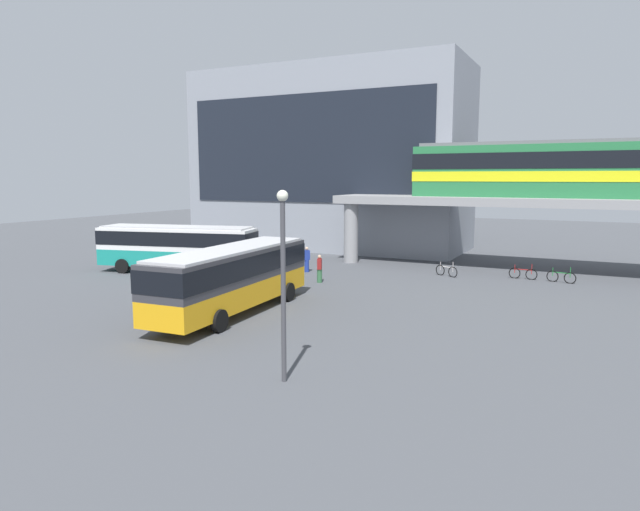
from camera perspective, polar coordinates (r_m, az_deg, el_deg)
ground_plane at (r=36.96m, az=0.08°, el=-2.25°), size 120.00×120.00×0.00m
station_building at (r=53.33m, az=1.02°, el=9.73°), size 25.22×10.18×16.39m
elevated_platform at (r=41.97m, az=21.89°, el=4.48°), size 29.70×5.94×5.17m
train at (r=41.84m, az=23.79°, el=8.10°), size 20.71×2.96×3.84m
bus_main at (r=27.26m, az=-8.90°, el=-1.78°), size 3.17×11.16×3.22m
bus_secondary at (r=39.94m, az=-14.36°, el=1.15°), size 11.33×4.90×3.22m
bicycle_silver at (r=38.34m, az=12.75°, el=-1.53°), size 1.65×0.81×1.04m
bicycle_green at (r=38.25m, az=23.34°, el=-2.02°), size 1.76×0.43×1.04m
bicycle_red at (r=38.68m, az=19.96°, el=-1.74°), size 1.79×0.19×1.04m
pedestrian_waiting_near_stop at (r=39.00m, az=-1.36°, el=-0.47°), size 0.46×0.47×1.76m
pedestrian_near_building at (r=35.08m, az=-0.05°, el=-1.44°), size 0.38×0.46×1.75m
lamp_post at (r=17.71m, az=-3.77°, el=-1.51°), size 0.36×0.36×6.17m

